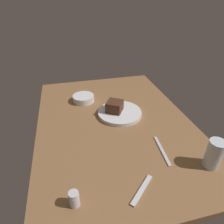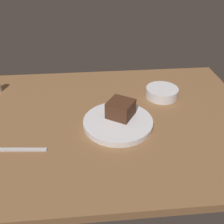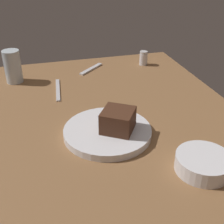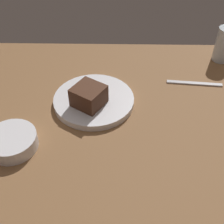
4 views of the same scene
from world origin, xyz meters
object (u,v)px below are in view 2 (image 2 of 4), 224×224
(dessert_plate, at_px, (118,123))
(chocolate_cake_slice, at_px, (121,109))
(side_bowl, at_px, (162,92))
(butter_knife, at_px, (18,150))

(dessert_plate, height_order, chocolate_cake_slice, chocolate_cake_slice)
(chocolate_cake_slice, relative_size, side_bowl, 0.63)
(dessert_plate, bearing_deg, side_bowl, -138.36)
(dessert_plate, bearing_deg, chocolate_cake_slice, -113.69)
(side_bowl, bearing_deg, chocolate_cake_slice, 38.78)
(chocolate_cake_slice, relative_size, butter_knife, 0.46)
(dessert_plate, distance_m, chocolate_cake_slice, 0.05)
(chocolate_cake_slice, xyz_separation_m, butter_knife, (0.35, 0.14, -0.05))
(dessert_plate, relative_size, side_bowl, 1.86)
(butter_knife, bearing_deg, chocolate_cake_slice, -153.78)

